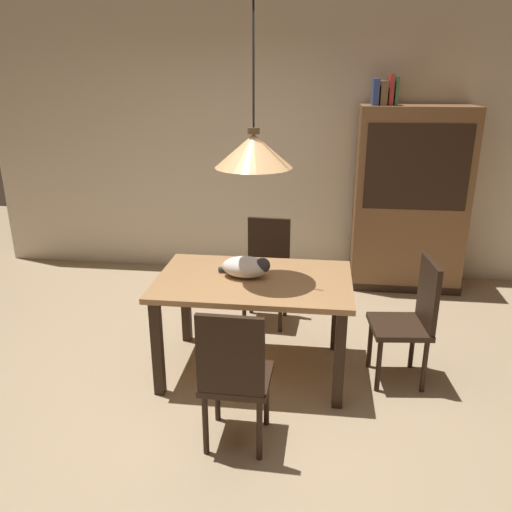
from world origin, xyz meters
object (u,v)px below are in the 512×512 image
at_px(chair_near_front, 234,374).
at_px(hutch_bookcase, 409,204).
at_px(cat_sleeping, 247,267).
at_px(chair_right_side, 411,316).
at_px(book_blue_wide, 375,92).
at_px(pendant_lamp, 254,150).
at_px(book_brown_thick, 383,93).
at_px(dining_table, 254,291).
at_px(book_red_tall, 391,90).
at_px(chair_far_back, 267,266).
at_px(book_green_slim, 396,91).

distance_m(chair_near_front, hutch_bookcase, 3.05).
xyz_separation_m(chair_near_front, cat_sleeping, (-0.05, 0.90, 0.32)).
bearing_deg(chair_near_front, chair_right_side, 38.12).
height_order(cat_sleeping, book_blue_wide, book_blue_wide).
xyz_separation_m(pendant_lamp, book_brown_thick, (1.01, 1.83, 0.30)).
relative_size(dining_table, chair_right_side, 1.51).
relative_size(pendant_lamp, book_blue_wide, 5.42).
distance_m(pendant_lamp, book_red_tall, 2.15).
bearing_deg(hutch_bookcase, chair_right_side, -97.03).
bearing_deg(chair_right_side, dining_table, -179.59).
relative_size(chair_right_side, book_red_tall, 3.32).
relative_size(dining_table, pendant_lamp, 1.08).
bearing_deg(book_blue_wide, chair_far_back, -134.11).
height_order(chair_far_back, book_red_tall, book_red_tall).
height_order(chair_right_side, book_red_tall, book_red_tall).
height_order(chair_right_side, book_blue_wide, book_blue_wide).
height_order(chair_far_back, cat_sleeping, chair_far_back).
bearing_deg(chair_right_side, chair_near_front, -141.88).
xyz_separation_m(chair_right_side, hutch_bookcase, (0.22, 1.82, 0.38)).
bearing_deg(pendant_lamp, book_green_slim, 58.54).
distance_m(pendant_lamp, book_green_slim, 2.17).
relative_size(book_blue_wide, book_green_slim, 0.92).
bearing_deg(book_green_slim, chair_far_back, -139.46).
bearing_deg(cat_sleeping, chair_near_front, -86.72).
bearing_deg(pendant_lamp, dining_table, -116.57).
height_order(chair_near_front, book_red_tall, book_red_tall).
xyz_separation_m(pendant_lamp, hutch_bookcase, (1.35, 1.83, -0.77)).
relative_size(chair_near_front, chair_far_back, 1.00).
bearing_deg(pendant_lamp, chair_far_back, 89.69).
distance_m(hutch_bookcase, book_blue_wide, 1.16).
xyz_separation_m(dining_table, chair_right_side, (1.13, 0.01, -0.14)).
bearing_deg(book_green_slim, book_blue_wide, 180.00).
relative_size(pendant_lamp, hutch_bookcase, 0.70).
relative_size(dining_table, book_blue_wide, 5.83).
xyz_separation_m(hutch_bookcase, book_green_slim, (-0.23, 0.00, 1.09)).
xyz_separation_m(chair_far_back, chair_right_side, (1.12, -0.87, 0.00)).
distance_m(book_blue_wide, book_red_tall, 0.14).
relative_size(chair_far_back, book_blue_wide, 3.88).
relative_size(chair_far_back, chair_right_side, 1.00).
relative_size(chair_right_side, cat_sleeping, 2.38).
xyz_separation_m(chair_far_back, pendant_lamp, (-0.00, -0.88, 1.15)).
relative_size(pendant_lamp, book_brown_thick, 5.42).
distance_m(chair_right_side, book_blue_wide, 2.34).
distance_m(chair_right_side, book_brown_thick, 2.33).
bearing_deg(cat_sleeping, book_green_slim, 56.98).
distance_m(book_blue_wide, book_green_slim, 0.19).
relative_size(dining_table, hutch_bookcase, 0.76).
distance_m(book_red_tall, book_green_slim, 0.05).
height_order(dining_table, book_brown_thick, book_brown_thick).
distance_m(chair_far_back, book_green_slim, 2.08).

